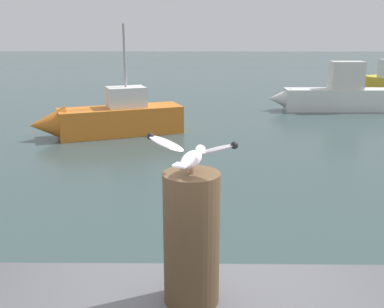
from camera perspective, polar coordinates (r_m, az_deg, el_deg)
mooring_post at (r=2.93m, az=-0.06°, el=-10.42°), size 0.35×0.35×0.86m
seagull at (r=2.74m, az=-0.03°, el=0.00°), size 0.56×0.38×0.22m
boat_orange at (r=14.21m, az=-10.46°, el=4.27°), size 4.57×2.62×3.33m
boat_white at (r=19.01m, az=16.85°, el=6.99°), size 4.76×0.95×1.90m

